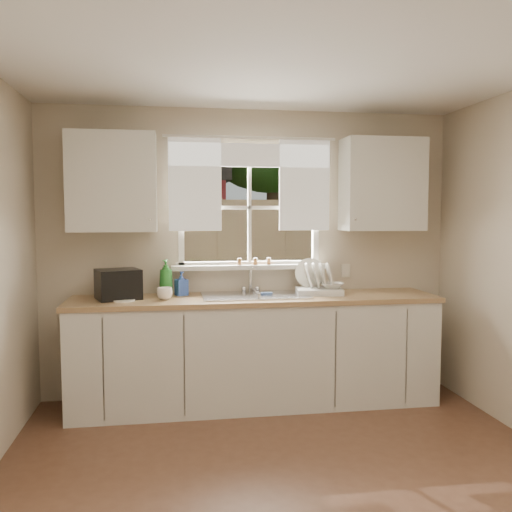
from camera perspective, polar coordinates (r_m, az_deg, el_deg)
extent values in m
plane|color=brown|center=(3.23, 5.06, -25.16)|extent=(4.00, 4.00, 0.00)
cube|color=beige|center=(4.88, -0.65, -7.61)|extent=(3.60, 0.02, 1.15)
cube|color=beige|center=(4.83, -0.67, 13.15)|extent=(3.60, 0.02, 0.35)
cube|color=beige|center=(4.75, -15.19, 4.97)|extent=(1.20, 0.02, 1.00)
cube|color=beige|center=(5.09, 12.89, 4.96)|extent=(1.20, 0.02, 1.00)
cube|color=silver|center=(2.95, 5.41, 22.32)|extent=(3.60, 4.00, 0.02)
cube|color=white|center=(4.81, -0.69, -0.85)|extent=(1.30, 0.06, 0.05)
cube|color=white|center=(4.82, -0.70, 11.06)|extent=(1.30, 0.06, 0.05)
cube|color=white|center=(4.74, -7.91, 5.08)|extent=(0.05, 0.06, 1.05)
cube|color=white|center=(4.91, 6.27, 5.07)|extent=(0.05, 0.06, 1.05)
cube|color=white|center=(4.79, -0.69, 5.11)|extent=(0.03, 0.04, 1.00)
cube|color=white|center=(4.79, -0.69, 5.11)|extent=(1.20, 0.04, 0.03)
cube|color=white|center=(4.75, -0.58, -1.16)|extent=(1.38, 0.14, 0.04)
cylinder|color=white|center=(4.76, -0.56, 12.37)|extent=(1.50, 0.02, 0.02)
cube|color=silver|center=(4.68, -6.44, 7.55)|extent=(0.45, 0.02, 0.80)
cube|color=silver|center=(4.82, 5.13, 7.47)|extent=(0.45, 0.02, 0.80)
cube|color=silver|center=(4.75, -0.57, 10.56)|extent=(1.40, 0.02, 0.20)
cube|color=silver|center=(4.60, -0.06, -10.14)|extent=(3.00, 0.62, 0.87)
cube|color=#A57F52|center=(4.51, -0.06, -4.54)|extent=(3.04, 0.65, 0.04)
cube|color=silver|center=(4.58, -14.85, 7.50)|extent=(0.70, 0.33, 0.80)
cube|color=silver|center=(4.91, 13.16, 7.32)|extent=(0.70, 0.33, 0.80)
cube|color=beige|center=(4.99, 9.43, -1.53)|extent=(0.08, 0.01, 0.12)
cylinder|color=brown|center=(4.76, 1.36, -0.55)|extent=(0.04, 0.04, 0.06)
cylinder|color=brown|center=(4.74, -0.07, -0.57)|extent=(0.04, 0.04, 0.06)
cylinder|color=brown|center=(4.72, -1.75, -0.59)|extent=(0.04, 0.04, 0.06)
cube|color=#335421|center=(9.88, -4.87, -4.99)|extent=(20.00, 10.00, 0.02)
cube|color=#9B7756|center=(7.78, -3.85, -0.69)|extent=(8.00, 0.10, 1.80)
cube|color=maroon|center=(11.24, -11.57, 1.82)|extent=(3.00, 3.00, 2.20)
cube|color=black|center=(11.26, -11.67, 8.19)|extent=(3.20, 3.20, 0.30)
cylinder|color=#423021|center=(10.92, 2.06, 4.46)|extent=(0.36, 0.36, 3.20)
sphere|color=#214716|center=(11.19, 2.10, 16.85)|extent=(4.00, 4.00, 4.00)
sphere|color=#214716|center=(12.60, -4.44, 17.75)|extent=(3.20, 3.20, 3.20)
cube|color=#B7B7BC|center=(4.55, -0.12, -5.22)|extent=(0.84, 0.46, 0.18)
cube|color=#B7B7BC|center=(4.54, -0.12, -4.17)|extent=(0.88, 0.50, 0.01)
cube|color=#B7B7BC|center=(4.54, -0.12, -4.48)|extent=(0.02, 0.41, 0.14)
cylinder|color=silver|center=(4.77, -0.58, -2.47)|extent=(0.03, 0.03, 0.22)
cylinder|color=silver|center=(4.68, -0.44, -1.25)|extent=(0.02, 0.18, 0.02)
sphere|color=silver|center=(4.77, -1.30, -3.44)|extent=(0.05, 0.05, 0.05)
sphere|color=silver|center=(4.79, 0.13, -3.41)|extent=(0.05, 0.05, 0.05)
cube|color=silver|center=(4.67, 6.64, -3.69)|extent=(0.43, 0.35, 0.05)
cylinder|color=white|center=(4.76, 5.69, -1.76)|extent=(0.27, 0.11, 0.25)
cylinder|color=white|center=(4.64, 5.56, -2.04)|extent=(0.10, 0.23, 0.22)
cylinder|color=white|center=(4.65, 6.29, -2.03)|extent=(0.10, 0.23, 0.22)
cylinder|color=white|center=(4.66, 7.02, -2.03)|extent=(0.10, 0.23, 0.22)
cylinder|color=white|center=(4.67, 7.76, -2.02)|extent=(0.10, 0.23, 0.22)
imported|color=silver|center=(4.66, 8.03, -3.10)|extent=(0.24, 0.24, 0.05)
imported|color=#297F2B|center=(4.60, -9.46, -2.25)|extent=(0.15, 0.15, 0.30)
imported|color=#2E4FAE|center=(4.60, -7.86, -2.88)|extent=(0.12, 0.12, 0.20)
imported|color=beige|center=(4.57, -15.29, -3.13)|extent=(0.19, 0.19, 0.19)
cylinder|color=white|center=(4.40, -13.74, -4.55)|extent=(0.17, 0.17, 0.01)
imported|color=white|center=(4.39, -9.60, -3.93)|extent=(0.15, 0.15, 0.10)
cube|color=black|center=(4.50, -14.31, -2.89)|extent=(0.40, 0.37, 0.24)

